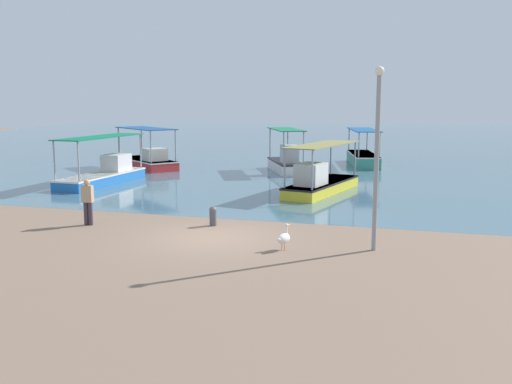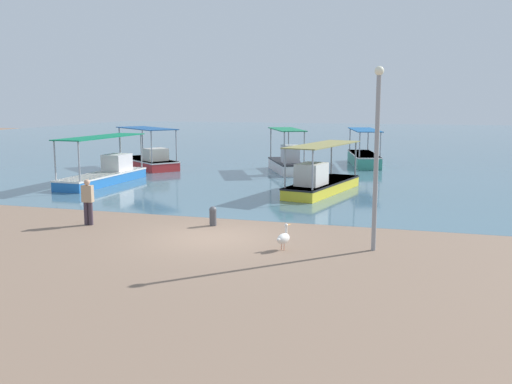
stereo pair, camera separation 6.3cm
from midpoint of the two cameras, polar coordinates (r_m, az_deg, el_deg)
name	(u,v)px [view 1 (the left image)]	position (r m, az deg, el deg)	size (l,w,h in m)	color
ground	(212,238)	(19.11, -4.49, -4.58)	(120.00, 120.00, 0.00)	#7D6351
harbor_water	(361,140)	(65.85, 10.42, 5.12)	(110.00, 90.00, 0.00)	#46697A
fishing_boat_outer	(363,157)	(40.75, 10.59, 3.45)	(3.02, 6.40, 2.49)	teal
fishing_boat_far_right	(286,162)	(36.20, 2.99, 3.01)	(3.51, 5.26, 2.71)	white
fishing_boat_far_left	(105,173)	(32.42, -14.96, 1.89)	(1.97, 6.66, 2.58)	blue
fishing_boat_near_left	(147,160)	(38.80, -10.84, 3.19)	(5.74, 5.14, 2.68)	red
fishing_boat_center	(320,181)	(28.02, 6.34, 1.07)	(2.98, 6.40, 2.40)	gold
pelican	(284,238)	(17.47, 2.70, -4.61)	(0.45, 0.79, 0.80)	#E0997A
lamp_post	(377,149)	(17.35, 11.90, 4.28)	(0.28, 0.28, 5.52)	gray
mooring_bollard	(213,215)	(20.84, -4.41, -2.34)	(0.27, 0.27, 0.71)	#47474C
fisherman_standing	(88,201)	(21.68, -16.56, -0.83)	(0.42, 0.26, 1.69)	#3E313D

